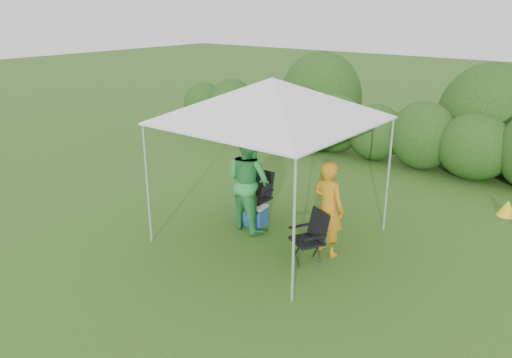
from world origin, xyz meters
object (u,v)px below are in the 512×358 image
Objects in this scene: canopy at (272,100)px; man at (328,208)px; chair_left at (258,192)px; cooler at (254,215)px; chair_right at (312,234)px; woman at (249,181)px.

canopy reaches higher than man.
chair_left is 1.84× the size of cooler.
chair_right reaches higher than cooler.
canopy is 2.13m from chair_left.
woman is at bearing 179.69° from canopy.
canopy is 1.92× the size of man.
canopy is at bearing -171.36° from chair_right.
canopy is 3.62× the size of chair_right.
cooler is (-0.54, 0.19, -2.27)m from canopy.
woman reaches higher than man.
chair_left is 0.50× the size of woman.
chair_right is 1.70m from woman.
chair_right is at bearing -18.68° from canopy.
cooler is (-1.63, 0.56, -0.29)m from chair_right.
canopy is at bearing -170.09° from woman.
chair_left is 0.50m from cooler.
cooler is at bearing -71.01° from woman.
man reaches higher than chair_left.
man is at bearing 1.62° from canopy.
canopy reaches higher than cooler.
man is (1.14, 0.03, -1.65)m from canopy.
cooler is at bearing 160.28° from canopy.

